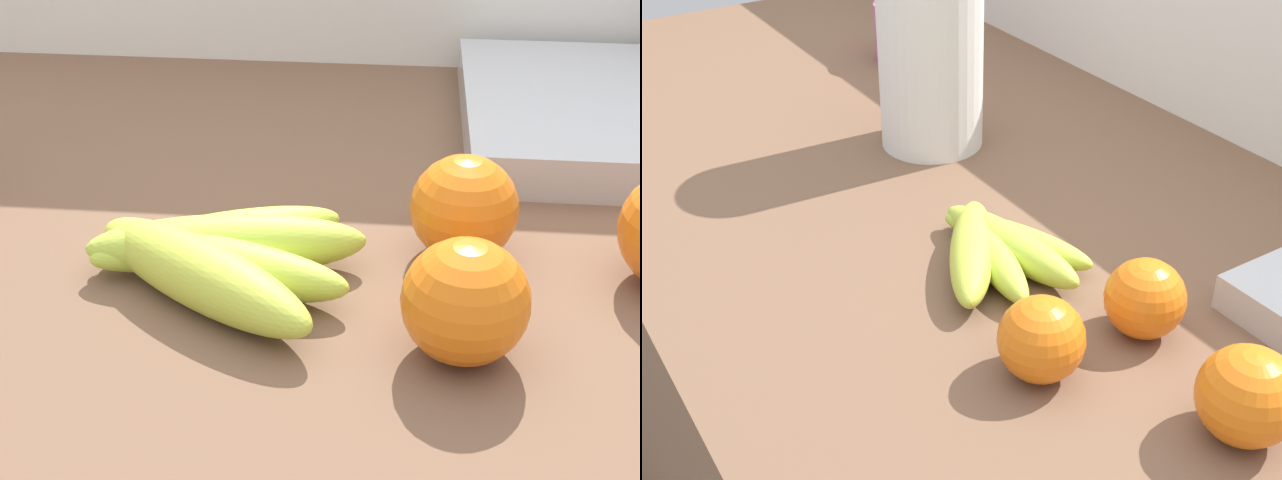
{
  "view_description": "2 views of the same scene",
  "coord_description": "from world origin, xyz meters",
  "views": [
    {
      "loc": [
        0.09,
        -0.54,
        1.28
      ],
      "look_at": [
        0.04,
        -0.05,
        0.99
      ],
      "focal_mm": 52.96,
      "sensor_mm": 36.0,
      "label": 1
    },
    {
      "loc": [
        0.54,
        -0.44,
        1.42
      ],
      "look_at": [
        -0.03,
        -0.08,
        0.99
      ],
      "focal_mm": 47.61,
      "sensor_mm": 36.0,
      "label": 2
    }
  ],
  "objects": [
    {
      "name": "orange_back_left",
      "position": [
        0.13,
        -0.1,
        0.98
      ],
      "size": [
        0.07,
        0.07,
        0.07
      ],
      "primitive_type": "sphere",
      "color": "orange",
      "rests_on": "counter"
    },
    {
      "name": "wall_back",
      "position": [
        0.0,
        0.39,
        0.65
      ],
      "size": [
        2.34,
        0.06,
        1.3
      ],
      "primitive_type": "cube",
      "color": "silver",
      "rests_on": "ground"
    },
    {
      "name": "orange_front",
      "position": [
        0.26,
        -0.02,
        0.99
      ],
      "size": [
        0.08,
        0.08,
        0.08
      ],
      "primitive_type": "sphere",
      "color": "orange",
      "rests_on": "counter"
    },
    {
      "name": "mug",
      "position": [
        -0.57,
        0.15,
        0.99
      ],
      "size": [
        0.08,
        0.08,
        0.09
      ],
      "primitive_type": "cylinder",
      "color": "#BF5699",
      "rests_on": "counter"
    },
    {
      "name": "banana_bunch",
      "position": [
        -0.02,
        -0.04,
        0.97
      ],
      "size": [
        0.19,
        0.17,
        0.04
      ],
      "color": "#BAC83F",
      "rests_on": "counter"
    },
    {
      "name": "paper_towel_roll",
      "position": [
        -0.29,
        0.04,
        1.09
      ],
      "size": [
        0.12,
        0.12,
        0.31
      ],
      "color": "white",
      "rests_on": "counter"
    },
    {
      "name": "orange_right",
      "position": [
        0.13,
        0.01,
        0.98
      ],
      "size": [
        0.07,
        0.07,
        0.07
      ],
      "primitive_type": "sphere",
      "color": "orange",
      "rests_on": "counter"
    }
  ]
}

